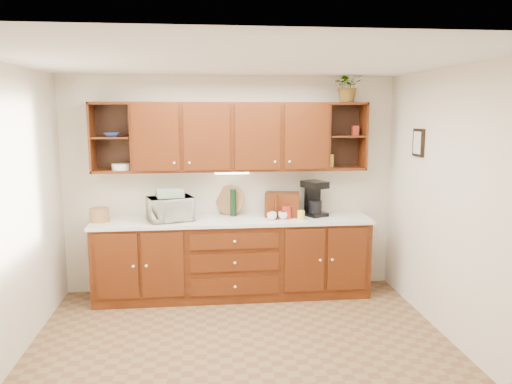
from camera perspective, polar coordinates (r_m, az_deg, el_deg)
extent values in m
plane|color=brown|center=(4.81, -1.45, -17.81)|extent=(4.00, 4.00, 0.00)
plane|color=white|center=(4.30, -1.59, 14.73)|extent=(4.00, 4.00, 0.00)
plane|color=beige|center=(6.10, -2.88, 0.85)|extent=(4.00, 0.00, 4.00)
plane|color=beige|center=(4.66, -26.85, -2.75)|extent=(0.00, 3.50, 3.50)
plane|color=beige|center=(4.95, 22.21, -1.78)|extent=(0.00, 3.50, 3.50)
cube|color=#3A1406|center=(5.99, -2.64, -7.64)|extent=(3.20, 0.60, 0.90)
cube|color=white|center=(5.86, -2.67, -3.26)|extent=(3.24, 0.64, 0.04)
cube|color=#3A1406|center=(5.87, -2.83, 6.32)|extent=(2.30, 0.33, 0.80)
cube|color=black|center=(6.10, -15.99, 6.09)|extent=(0.45, 0.02, 0.80)
cube|color=black|center=(6.26, 9.83, 6.38)|extent=(0.45, 0.02, 0.80)
cube|color=#3A1406|center=(5.95, -16.23, 6.01)|extent=(0.43, 0.30, 0.02)
cube|color=#3A1406|center=(6.11, 10.23, 6.30)|extent=(0.43, 0.30, 0.02)
cube|color=#3A1406|center=(6.11, 10.33, 9.91)|extent=(0.45, 0.33, 0.03)
cube|color=white|center=(5.86, -2.77, 2.19)|extent=(0.40, 0.05, 0.02)
cube|color=black|center=(5.68, 18.07, 5.38)|extent=(0.03, 0.24, 0.30)
cylinder|color=#9A6D40|center=(5.96, -17.44, -2.51)|extent=(0.28, 0.28, 0.16)
imported|color=beige|center=(5.81, -9.77, -1.91)|extent=(0.58, 0.48, 0.28)
cube|color=#C6C65D|center=(5.78, -9.82, -0.14)|extent=(0.33, 0.27, 0.09)
cylinder|color=black|center=(5.98, -2.61, -1.22)|extent=(0.09, 0.09, 0.33)
cylinder|color=#9A6D40|center=(6.10, -2.98, -2.49)|extent=(0.37, 0.23, 0.36)
cube|color=#3A1406|center=(5.98, 3.02, -1.42)|extent=(0.45, 0.33, 0.28)
cylinder|color=#3A1406|center=(5.83, 2.31, -1.63)|extent=(0.02, 0.02, 0.30)
cylinder|color=#3A1406|center=(5.85, 2.30, -3.00)|extent=(0.12, 0.12, 0.02)
imported|color=white|center=(5.84, 3.09, -2.68)|extent=(0.14, 0.14, 0.09)
imported|color=white|center=(5.92, 2.01, -2.50)|extent=(0.14, 0.14, 0.09)
imported|color=white|center=(5.78, 1.83, -2.78)|extent=(0.14, 0.14, 0.09)
cylinder|color=maroon|center=(5.87, 3.50, -2.33)|extent=(0.14, 0.14, 0.14)
cylinder|color=white|center=(5.93, 4.54, -2.11)|extent=(0.10, 0.10, 0.17)
cylinder|color=gold|center=(5.84, 5.17, -2.62)|extent=(0.09, 0.09, 0.10)
cube|color=black|center=(6.07, 6.67, -2.48)|extent=(0.32, 0.36, 0.04)
cube|color=black|center=(6.14, 6.47, -0.64)|extent=(0.21, 0.14, 0.36)
cube|color=black|center=(6.00, 6.74, 0.86)|extent=(0.32, 0.36, 0.08)
cylinder|color=black|center=(6.03, 6.74, -1.69)|extent=(0.22, 0.22, 0.16)
imported|color=navy|center=(5.92, -16.10, 6.31)|extent=(0.19, 0.19, 0.04)
cylinder|color=white|center=(5.93, -15.14, 2.80)|extent=(0.23, 0.23, 0.07)
cube|color=gold|center=(6.08, 8.46, 3.54)|extent=(0.10, 0.09, 0.15)
cube|color=maroon|center=(6.14, 11.28, 6.91)|extent=(0.08, 0.07, 0.11)
imported|color=#999999|center=(6.05, 10.47, 11.87)|extent=(0.43, 0.41, 0.38)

